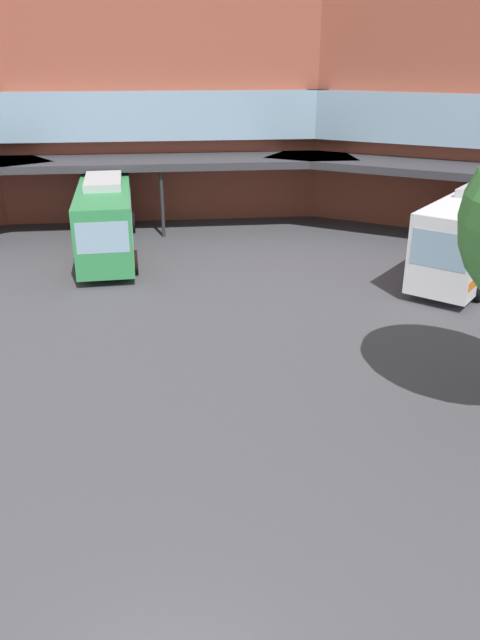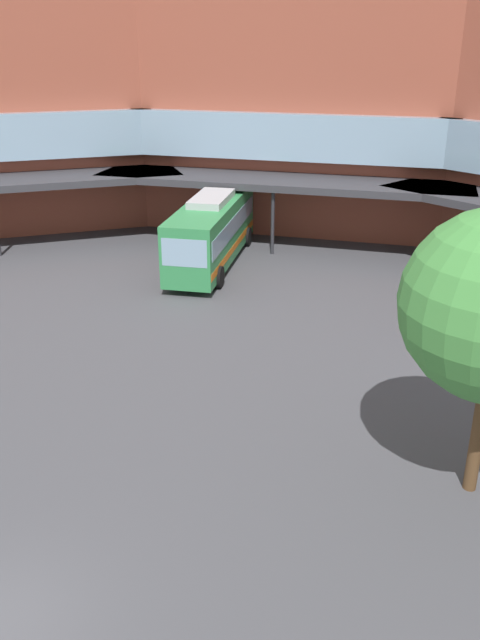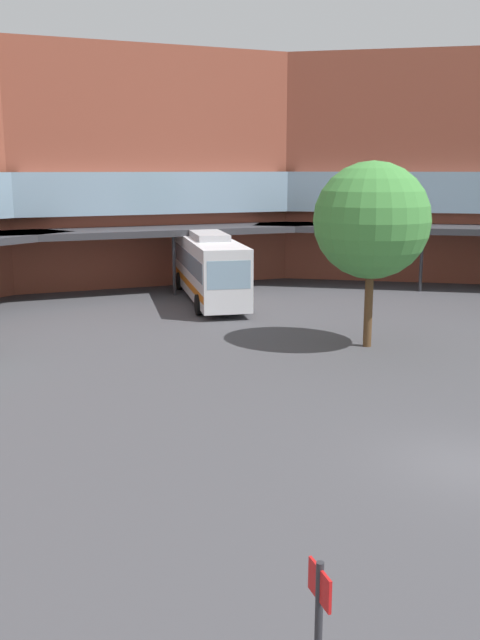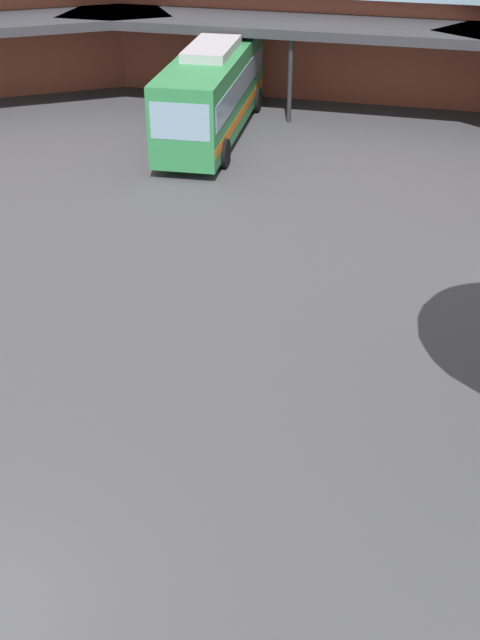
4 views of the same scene
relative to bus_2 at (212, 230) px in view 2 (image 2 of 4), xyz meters
The scene contains 2 objects.
station_building 11.51m from the bus_2, 19.14° to the right, with size 75.37×45.39×15.10m.
bus_2 is the anchor object (origin of this frame).
Camera 2 is at (10.05, -6.23, 11.62)m, focal length 37.71 mm.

